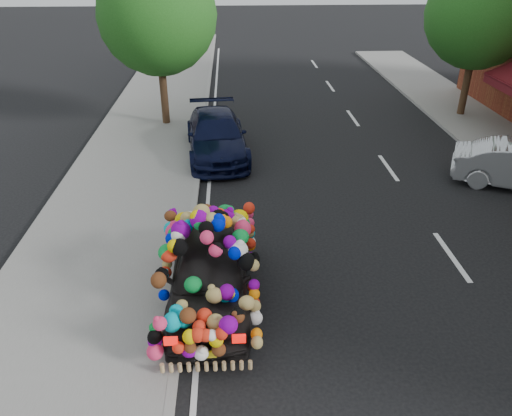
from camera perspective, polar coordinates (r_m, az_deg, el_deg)
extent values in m
plane|color=black|center=(11.21, 4.29, -6.06)|extent=(100.00, 100.00, 0.00)
cube|color=gray|center=(11.49, -17.62, -6.18)|extent=(4.00, 60.00, 0.12)
cube|color=gray|center=(11.15, -7.84, -6.11)|extent=(0.15, 60.00, 0.13)
cylinder|color=#332114|center=(19.48, -10.50, 13.09)|extent=(0.28, 0.28, 2.73)
sphere|color=#1B5015|center=(18.98, -11.24, 20.86)|extent=(4.20, 4.20, 4.20)
cylinder|color=#332114|center=(21.90, 22.89, 12.93)|extent=(0.28, 0.28, 2.64)
sphere|color=#1B5015|center=(21.46, 24.23, 19.53)|extent=(4.00, 4.00, 4.00)
imported|color=black|center=(9.73, -5.33, -7.33)|extent=(1.58, 3.91, 1.33)
cube|color=red|center=(8.18, -9.71, -14.76)|extent=(0.22, 0.06, 0.14)
cube|color=red|center=(8.11, -1.96, -14.70)|extent=(0.22, 0.06, 0.14)
cube|color=yellow|center=(8.33, -5.75, -16.32)|extent=(0.34, 0.04, 0.12)
imported|color=black|center=(16.57, -4.54, 8.27)|extent=(2.28, 4.77, 1.34)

